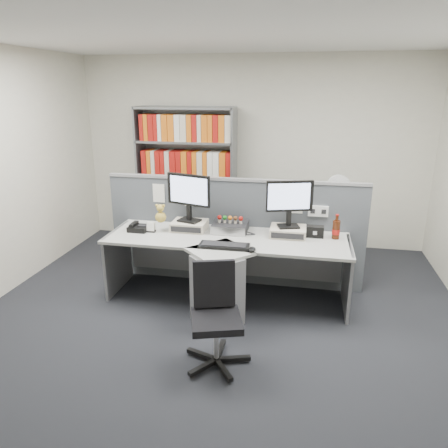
% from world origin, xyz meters
% --- Properties ---
extents(ground, '(5.50, 5.50, 0.00)m').
position_xyz_m(ground, '(0.00, 0.00, 0.00)').
color(ground, '#27282E').
rests_on(ground, ground).
extents(room_shell, '(5.04, 5.54, 2.72)m').
position_xyz_m(room_shell, '(0.00, 0.00, 1.79)').
color(room_shell, silver).
rests_on(room_shell, ground).
extents(partition, '(3.00, 0.08, 1.27)m').
position_xyz_m(partition, '(0.00, 1.25, 0.65)').
color(partition, '#4F5359').
rests_on(partition, ground).
extents(desk, '(2.60, 1.20, 0.72)m').
position_xyz_m(desk, '(0.00, 0.60, 0.46)').
color(desk, '#AEAEA8').
rests_on(desk, ground).
extents(monitor_riser_left, '(0.38, 0.31, 0.10)m').
position_xyz_m(monitor_riser_left, '(-0.46, 0.98, 0.77)').
color(monitor_riser_left, beige).
rests_on(monitor_riser_left, desk).
extents(monitor_riser_right, '(0.38, 0.31, 0.10)m').
position_xyz_m(monitor_riser_right, '(0.64, 0.98, 0.77)').
color(monitor_riser_right, beige).
rests_on(monitor_riser_right, desk).
extents(monitor_left, '(0.51, 0.23, 0.53)m').
position_xyz_m(monitor_left, '(-0.46, 0.98, 1.14)').
color(monitor_left, black).
rests_on(monitor_left, monitor_riser_left).
extents(monitor_right, '(0.49, 0.21, 0.51)m').
position_xyz_m(monitor_right, '(0.64, 0.98, 1.12)').
color(monitor_right, black).
rests_on(monitor_right, monitor_riser_right).
extents(desktop_pc, '(0.38, 0.34, 0.10)m').
position_xyz_m(desktop_pc, '(0.00, 1.02, 0.77)').
color(desktop_pc, black).
rests_on(desktop_pc, desk).
extents(figurines, '(0.29, 0.05, 0.09)m').
position_xyz_m(figurines, '(0.00, 1.00, 0.87)').
color(figurines, beige).
rests_on(figurines, desktop_pc).
extents(keyboard, '(0.50, 0.19, 0.03)m').
position_xyz_m(keyboard, '(0.03, 0.52, 0.74)').
color(keyboard, black).
rests_on(keyboard, desk).
extents(mouse, '(0.07, 0.12, 0.04)m').
position_xyz_m(mouse, '(0.32, 0.45, 0.74)').
color(mouse, black).
rests_on(mouse, desk).
extents(desk_phone, '(0.21, 0.19, 0.09)m').
position_xyz_m(desk_phone, '(-1.01, 0.84, 0.75)').
color(desk_phone, black).
rests_on(desk_phone, desk).
extents(desk_calendar, '(0.09, 0.07, 0.11)m').
position_xyz_m(desk_calendar, '(-0.86, 0.83, 0.77)').
color(desk_calendar, black).
rests_on(desk_calendar, desk).
extents(plush_toy, '(0.12, 0.12, 0.21)m').
position_xyz_m(plush_toy, '(-0.76, 0.88, 0.91)').
color(plush_toy, gold).
rests_on(plush_toy, monitor_riser_left).
extents(speaker, '(0.18, 0.10, 0.12)m').
position_xyz_m(speaker, '(0.92, 1.00, 0.78)').
color(speaker, black).
rests_on(speaker, desk).
extents(cola_bottle, '(0.08, 0.08, 0.27)m').
position_xyz_m(cola_bottle, '(1.14, 0.99, 0.82)').
color(cola_bottle, '#3F190A').
rests_on(cola_bottle, desk).
extents(shelving_unit, '(1.41, 0.40, 2.00)m').
position_xyz_m(shelving_unit, '(-0.90, 2.44, 0.98)').
color(shelving_unit, slate).
rests_on(shelving_unit, ground).
extents(filing_cabinet, '(0.45, 0.61, 0.70)m').
position_xyz_m(filing_cabinet, '(1.20, 1.99, 0.35)').
color(filing_cabinet, slate).
rests_on(filing_cabinet, ground).
extents(desk_fan, '(0.31, 0.18, 0.51)m').
position_xyz_m(desk_fan, '(1.20, 1.99, 1.02)').
color(desk_fan, white).
rests_on(desk_fan, filing_cabinet).
extents(office_chair, '(0.57, 0.55, 0.86)m').
position_xyz_m(office_chair, '(0.12, -0.32, 0.46)').
color(office_chair, silver).
rests_on(office_chair, ground).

